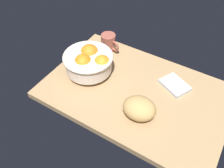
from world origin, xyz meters
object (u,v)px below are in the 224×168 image
mug (109,42)px  fruit_bowl (89,61)px  napkin_folded (175,85)px  bread_loaf (139,108)px

mug → fruit_bowl: bearing=-84.5°
napkin_folded → mug: 41.48cm
fruit_bowl → napkin_folded: size_ratio=1.86×
fruit_bowl → bread_loaf: bearing=-18.0°
fruit_bowl → napkin_folded: fruit_bowl is taller
fruit_bowl → bread_loaf: fruit_bowl is taller
fruit_bowl → mug: bearing=95.5°
fruit_bowl → napkin_folded: 41.15cm
bread_loaf → mug: size_ratio=1.18×
mug → napkin_folded: bearing=-10.8°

